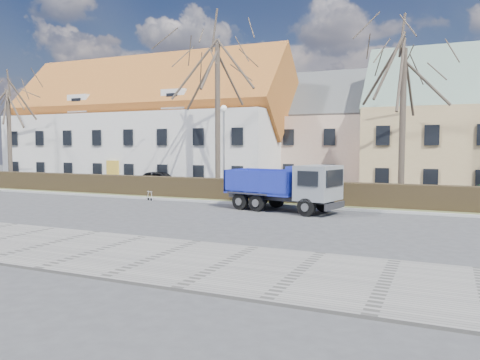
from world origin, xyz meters
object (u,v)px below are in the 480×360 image
at_px(dump_truck, 279,187).
at_px(streetlight, 224,151).
at_px(cart_frame, 148,195).
at_px(parked_car_a, 161,180).

xyz_separation_m(dump_truck, streetlight, (-5.14, 3.99, 1.78)).
xyz_separation_m(cart_frame, parked_car_a, (-3.31, 6.48, 0.42)).
bearing_deg(cart_frame, parked_car_a, 117.08).
relative_size(dump_truck, streetlight, 1.04).
xyz_separation_m(streetlight, cart_frame, (-3.93, -2.88, -2.73)).
relative_size(streetlight, cart_frame, 8.67).
height_order(cart_frame, parked_car_a, parked_car_a).
distance_m(dump_truck, streetlight, 6.75).
bearing_deg(streetlight, cart_frame, -143.80).
relative_size(cart_frame, parked_car_a, 0.16).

